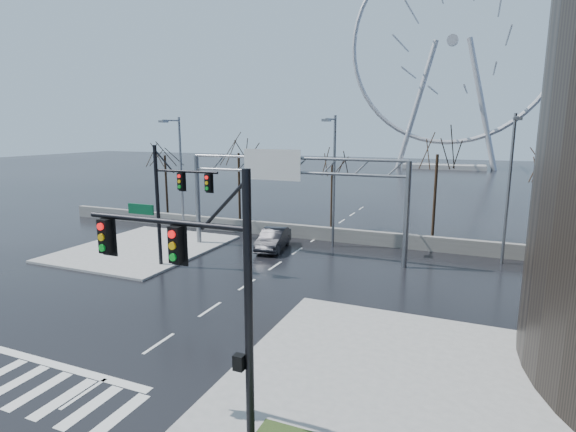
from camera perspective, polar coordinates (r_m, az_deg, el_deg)
The scene contains 17 objects.
ground at distance 20.66m, azimuth -16.07°, elevation -15.29°, with size 260.00×260.00×0.00m, color black.
sidewalk_right_ext at distance 18.63m, azimuth 14.64°, elevation -18.03°, with size 12.00×10.00×0.15m, color gray.
sidewalk_far at distance 35.99m, azimuth -17.84°, elevation -3.90°, with size 10.00×12.00×0.15m, color gray.
barrier_wall at distance 37.23m, azimuth 3.45°, elevation -2.14°, with size 52.00×0.50×1.10m, color slate.
signal_mast_near at distance 12.94m, azimuth -10.54°, elevation -7.81°, with size 5.52×0.41×8.00m.
signal_mast_far at distance 29.55m, azimuth -14.61°, elevation 2.54°, with size 4.72×0.41×8.00m.
sign_gantry at distance 31.92m, azimuth -0.11°, elevation 4.13°, with size 16.36×0.40×7.60m.
streetlight_left at distance 40.42m, azimuth -13.72°, elevation 6.27°, with size 0.50×2.55×10.00m.
streetlight_mid at distance 34.03m, azimuth 5.71°, elevation 5.70°, with size 0.50×2.55×10.00m.
streetlight_right at distance 32.60m, azimuth 26.36°, elevation 4.38°, with size 0.50×2.55×10.00m.
tree_far_left at distance 48.70m, azimuth -15.34°, elevation 6.58°, with size 3.50×3.50×7.00m.
tree_left at distance 43.27m, azimuth -6.28°, elevation 6.93°, with size 3.75×3.75×7.50m.
tree_center at distance 40.72m, azimuth 5.65°, elevation 5.56°, with size 3.25×3.25×6.50m.
tree_right at distance 37.94m, azimuth 18.38°, elevation 6.24°, with size 3.90×3.90×7.80m.
tree_far_right at distance 38.72m, azimuth 30.26°, elevation 4.19°, with size 3.40×3.40×6.80m.
ferris_wheel at distance 110.78m, azimuth 20.11°, elevation 19.27°, with size 45.00×6.00×50.91m.
car at distance 34.10m, azimuth -1.88°, elevation -2.93°, with size 1.68×4.81×1.58m, color black.
Camera 1 is at (11.97, -14.23, 9.01)m, focal length 28.00 mm.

